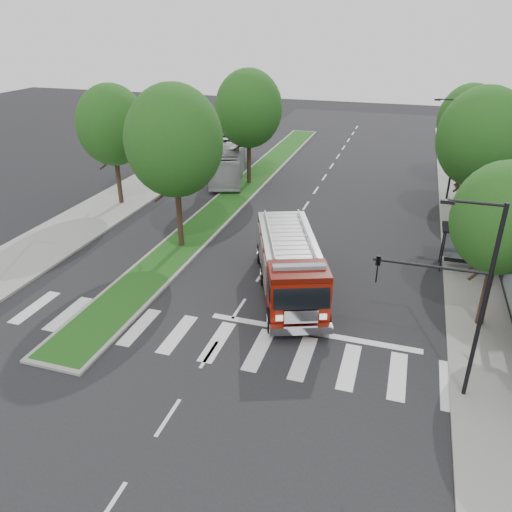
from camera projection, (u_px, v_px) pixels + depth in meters
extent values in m
plane|color=black|center=(239.00, 309.00, 25.36)|extent=(140.00, 140.00, 0.00)
cube|color=gray|center=(485.00, 257.00, 30.55)|extent=(5.00, 80.00, 0.15)
cube|color=gray|center=(102.00, 211.00, 37.83)|extent=(5.00, 80.00, 0.15)
cube|color=gray|center=(242.00, 190.00, 42.42)|extent=(3.00, 50.00, 0.14)
cube|color=#174413|center=(242.00, 189.00, 42.38)|extent=(2.60, 49.50, 0.02)
cylinder|color=black|center=(443.00, 252.00, 28.54)|extent=(0.08, 0.08, 2.50)
cylinder|color=black|center=(496.00, 258.00, 27.78)|extent=(0.08, 0.08, 2.50)
cylinder|color=black|center=(442.00, 244.00, 29.57)|extent=(0.08, 0.08, 2.50)
cylinder|color=black|center=(493.00, 250.00, 28.81)|extent=(0.08, 0.08, 2.50)
cube|color=black|center=(472.00, 230.00, 28.11)|extent=(3.20, 1.60, 0.12)
cube|color=#8C99A5|center=(467.00, 245.00, 29.25)|extent=(2.80, 0.04, 1.80)
cube|color=black|center=(466.00, 262.00, 28.98)|extent=(2.40, 0.40, 0.08)
cylinder|color=black|center=(486.00, 292.00, 23.17)|extent=(0.36, 0.36, 3.74)
ellipsoid|color=#103B11|center=(503.00, 218.00, 21.58)|extent=(4.40, 4.40, 5.06)
cylinder|color=black|center=(469.00, 202.00, 33.34)|extent=(0.36, 0.36, 4.40)
ellipsoid|color=#103B11|center=(482.00, 138.00, 31.47)|extent=(5.60, 5.60, 6.44)
cylinder|color=black|center=(461.00, 167.00, 42.03)|extent=(0.36, 0.36, 3.96)
ellipsoid|color=#103B11|center=(469.00, 120.00, 40.35)|extent=(5.00, 5.00, 5.75)
cylinder|color=black|center=(179.00, 213.00, 31.13)|extent=(0.36, 0.36, 4.62)
ellipsoid|color=#103B11|center=(174.00, 141.00, 29.17)|extent=(5.80, 5.80, 6.67)
cylinder|color=black|center=(249.00, 160.00, 43.21)|extent=(0.36, 0.36, 4.40)
ellipsoid|color=#103B11|center=(249.00, 109.00, 41.34)|extent=(5.60, 5.60, 6.44)
cylinder|color=black|center=(119.00, 179.00, 38.54)|extent=(0.36, 0.36, 4.18)
ellipsoid|color=#103B11|center=(112.00, 125.00, 36.76)|extent=(5.20, 5.20, 5.98)
cylinder|color=black|center=(483.00, 309.00, 17.78)|extent=(0.16, 0.16, 8.00)
cylinder|color=black|center=(477.00, 203.00, 16.33)|extent=(1.80, 0.10, 0.10)
cube|color=black|center=(448.00, 202.00, 16.60)|extent=(0.45, 0.20, 0.12)
cylinder|color=black|center=(430.00, 266.00, 17.72)|extent=(4.00, 0.10, 0.10)
imported|color=black|center=(377.00, 269.00, 18.37)|extent=(0.18, 0.22, 1.10)
cylinder|color=black|center=(454.00, 153.00, 37.98)|extent=(0.16, 0.16, 8.00)
cylinder|color=black|center=(451.00, 100.00, 36.53)|extent=(1.80, 0.10, 0.10)
cube|color=black|center=(437.00, 100.00, 36.80)|extent=(0.45, 0.20, 0.12)
cube|color=#510C04|center=(289.00, 282.00, 26.76)|extent=(5.85, 9.60, 0.27)
cube|color=maroon|center=(287.00, 255.00, 27.05)|extent=(5.07, 7.55, 2.20)
cube|color=maroon|center=(298.00, 295.00, 23.20)|extent=(3.27, 2.82, 2.31)
cube|color=#B2B2B7|center=(288.00, 236.00, 26.55)|extent=(5.07, 7.55, 0.13)
cylinder|color=#B2B2B7|center=(270.00, 233.00, 26.40)|extent=(2.45, 6.20, 0.11)
cylinder|color=#B2B2B7|center=(307.00, 232.00, 26.51)|extent=(2.45, 6.20, 0.11)
cube|color=silver|center=(301.00, 329.00, 22.52)|extent=(2.81, 1.37, 0.38)
cube|color=#8C99A5|center=(299.00, 267.00, 22.55)|extent=(2.40, 1.22, 0.20)
cylinder|color=black|center=(271.00, 320.00, 23.31)|extent=(0.79, 1.27, 1.21)
cylinder|color=black|center=(325.00, 318.00, 23.45)|extent=(0.79, 1.27, 1.21)
cylinder|color=black|center=(264.00, 274.00, 27.46)|extent=(0.79, 1.27, 1.21)
cylinder|color=black|center=(309.00, 273.00, 27.60)|extent=(0.79, 1.27, 1.21)
cylinder|color=black|center=(261.00, 254.00, 29.83)|extent=(0.79, 1.27, 1.21)
cylinder|color=black|center=(303.00, 252.00, 29.97)|extent=(0.79, 1.27, 1.21)
imported|color=#ABABB0|center=(228.00, 160.00, 45.53)|extent=(5.64, 11.40, 3.10)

